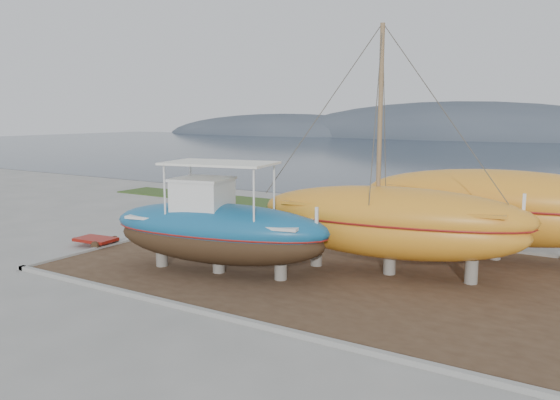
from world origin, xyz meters
The scene contains 10 objects.
ground centered at (0.00, 0.00, 0.00)m, with size 140.00×140.00×0.00m, color gray.
dirt_patch centered at (0.00, 4.00, 0.03)m, with size 18.00×12.00×0.06m, color #422D1E.
curb_frame centered at (0.00, 4.00, 0.07)m, with size 18.60×12.60×0.15m, color gray, non-canonical shape.
grass_strip centered at (0.00, 15.50, 0.04)m, with size 44.00×3.00×0.08m, color #284219.
sea centered at (0.00, 70.00, 0.00)m, with size 260.00×100.00×0.04m, color #1A2635, non-canonical shape.
blue_caique centered at (-2.53, 1.35, 2.07)m, with size 8.37×2.62×4.03m, color #155988, non-canonical shape.
white_dinghy centered at (-6.15, 6.52, 0.72)m, with size 4.37×1.64×1.31m, color silver, non-canonical shape.
orange_sailboat centered at (2.82, 4.42, 4.44)m, with size 9.67×2.85×8.76m, color orange, non-canonical shape.
orange_bare_hull centered at (5.67, 8.55, 1.79)m, with size 10.58×3.17×3.47m, color orange, non-canonical shape.
red_trailer centered at (-9.79, 1.86, 0.18)m, with size 2.60×1.30×0.37m, color maroon, non-canonical shape.
Camera 1 is at (9.45, -13.84, 5.75)m, focal length 35.00 mm.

